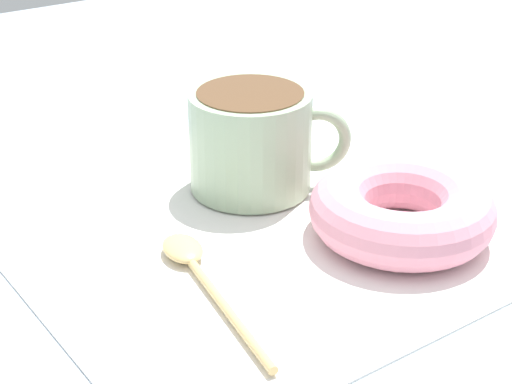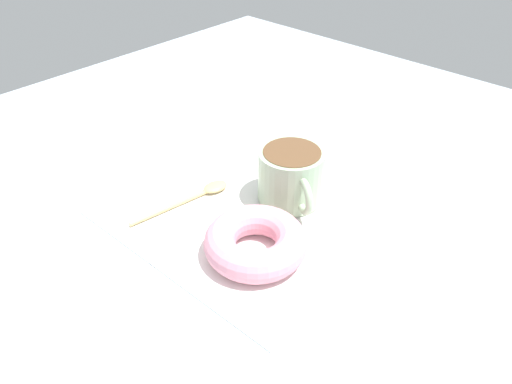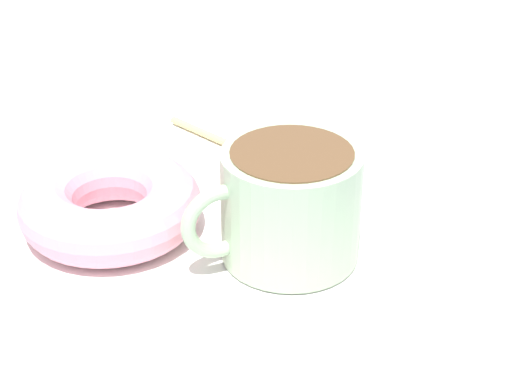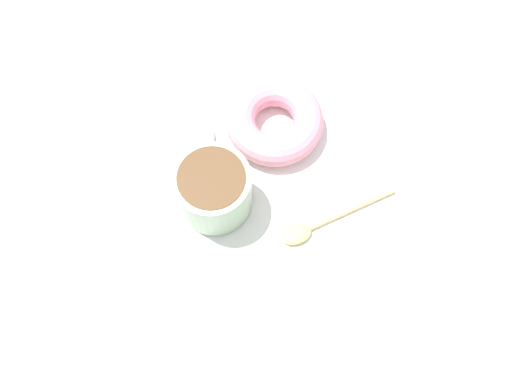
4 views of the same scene
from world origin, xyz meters
TOP-DOWN VIEW (x-y plane):
  - ground_plane at (0.00, 0.00)cm, footprint 120.00×120.00cm
  - napkin at (-1.16, 0.58)cm, footprint 33.49×33.49cm
  - coffee_cup at (2.95, -1.94)cm, footprint 8.68×10.73cm
  - donut at (-8.29, -5.93)cm, footprint 12.02×12.02cm
  - spoon at (-4.73, 7.40)cm, footprint 14.83×3.82cm

SIDE VIEW (x-z plane):
  - ground_plane at x=0.00cm, z-range -2.00..0.00cm
  - napkin at x=-1.16cm, z-range 0.00..0.30cm
  - spoon at x=-4.73cm, z-range 0.25..1.15cm
  - donut at x=-8.29cm, z-range 0.30..4.01cm
  - coffee_cup at x=2.95cm, z-range 0.44..7.71cm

